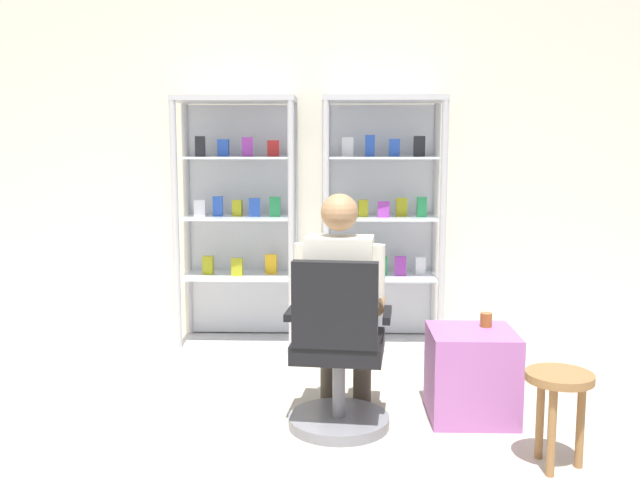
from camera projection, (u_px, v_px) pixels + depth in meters
back_wall at (311, 170)px, 5.52m from camera, size 6.00×0.10×2.70m
display_cabinet_left at (238, 221)px, 5.35m from camera, size 0.90×0.45×1.90m
display_cabinet_right at (382, 222)px, 5.32m from camera, size 0.90×0.45×1.90m
office_chair at (338, 360)px, 3.76m from camera, size 0.59×0.56×0.96m
seated_shopkeeper at (341, 296)px, 3.88m from camera, size 0.52×0.59×1.29m
storage_crate at (471, 374)px, 3.97m from camera, size 0.48×0.47×0.51m
tea_glass at (486, 320)px, 4.01m from camera, size 0.07×0.07×0.08m
wooden_stool at (559, 393)px, 3.33m from camera, size 0.32×0.32×0.47m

